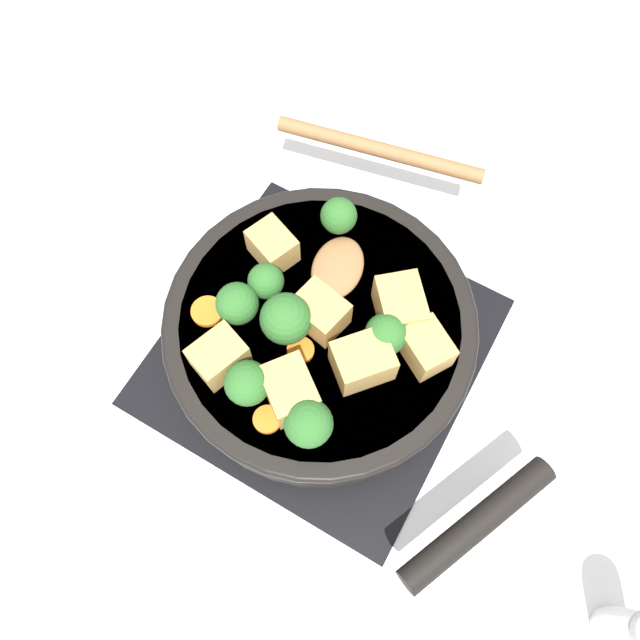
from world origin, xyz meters
The scene contains 22 objects.
ground_plane centered at (0.00, 0.00, 0.00)m, with size 2.40×2.40×0.00m, color white.
front_burner_grate centered at (0.00, 0.00, 0.01)m, with size 0.31×0.31×0.03m.
skillet_pan centered at (0.00, 0.00, 0.06)m, with size 0.39×0.31×0.06m.
wooden_spoon centered at (0.03, -0.13, 0.09)m, with size 0.22×0.21×0.02m.
tofu_cube_center_large centered at (-0.01, 0.08, 0.11)m, with size 0.05×0.04×0.04m, color tan.
tofu_cube_near_handle centered at (-0.06, -0.04, 0.11)m, with size 0.05×0.04×0.04m, color tan.
tofu_cube_east_chunk centered at (0.07, -0.04, 0.10)m, with size 0.04×0.03×0.03m, color tan.
tofu_cube_west_chunk centered at (0.00, 0.00, 0.11)m, with size 0.05×0.04×0.04m, color tan.
tofu_cube_back_piece centered at (-0.06, 0.02, 0.11)m, with size 0.05×0.04×0.04m, color tan.
tofu_cube_front_piece centered at (0.06, 0.08, 0.10)m, with size 0.04×0.04×0.04m, color tan.
tofu_cube_mid_small centered at (-0.10, -0.02, 0.10)m, with size 0.04×0.03×0.03m, color tan.
broccoli_floret_near_spoon centered at (0.03, -0.09, 0.11)m, with size 0.04×0.04×0.04m.
broccoli_floret_center_top centered at (0.02, 0.09, 0.11)m, with size 0.04×0.04×0.05m.
broccoli_floret_east_rim centered at (-0.04, 0.09, 0.11)m, with size 0.04×0.04×0.05m.
broccoli_floret_west_rim centered at (0.07, 0.03, 0.11)m, with size 0.04×0.04×0.05m.
broccoli_floret_north_edge centered at (0.02, 0.02, 0.12)m, with size 0.05×0.05×0.05m.
broccoli_floret_south_cluster centered at (-0.06, -0.01, 0.11)m, with size 0.04×0.04×0.05m.
broccoli_floret_mid_floret centered at (0.06, 0.00, 0.11)m, with size 0.03×0.03×0.04m.
carrot_slice_orange_thin centered at (0.00, 0.04, 0.09)m, with size 0.02×0.02×0.01m, color orange.
carrot_slice_near_center centered at (0.09, 0.05, 0.09)m, with size 0.03×0.03×0.01m, color orange.
carrot_slice_edge_slice centered at (-0.01, 0.10, 0.09)m, with size 0.02×0.02×0.01m, color orange.
salt_shaker centered at (-0.35, 0.10, 0.04)m, with size 0.04×0.04×0.09m.
Camera 1 is at (-0.11, 0.19, 0.62)m, focal length 35.00 mm.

